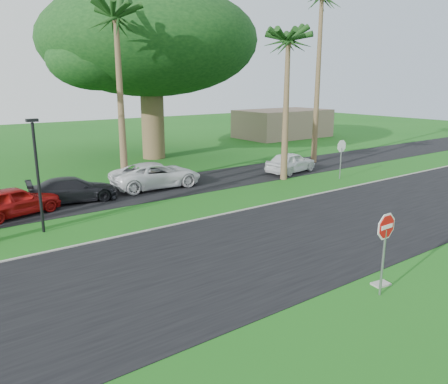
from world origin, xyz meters
TOP-DOWN VIEW (x-y plane):
  - ground at (0.00, 0.00)m, footprint 120.00×120.00m
  - road at (0.00, 2.00)m, footprint 120.00×8.00m
  - parking_strip at (0.00, 12.50)m, footprint 120.00×5.00m
  - curb at (0.00, 6.05)m, footprint 120.00×0.12m
  - stop_sign_near at (0.50, -3.00)m, footprint 1.05×0.07m
  - stop_sign_far at (12.00, 8.00)m, footprint 1.05×0.07m
  - palm_center at (0.00, 14.00)m, footprint 5.00×5.00m
  - palm_right_near at (9.00, 10.00)m, footprint 5.00×5.00m
  - palm_right_far at (15.00, 13.00)m, footprint 5.00×5.00m
  - canopy_tree at (6.00, 22.00)m, footprint 16.50×16.50m
  - streetlight_right at (-6.00, 8.50)m, footprint 0.45×0.25m
  - building_far at (24.00, 26.00)m, footprint 10.00×6.00m
  - car_red at (-6.47, 11.55)m, footprint 4.35×2.61m
  - car_dark at (-3.51, 12.42)m, footprint 4.61×2.42m
  - car_minivan at (1.42, 12.73)m, footprint 5.40×2.73m
  - car_pickup at (10.82, 11.26)m, footprint 4.32×2.31m
  - utility_slab at (1.08, -2.63)m, footprint 0.60×0.43m

SIDE VIEW (x-z plane):
  - ground at x=0.00m, z-range 0.00..0.00m
  - road at x=0.00m, z-range 0.00..0.02m
  - parking_strip at x=0.00m, z-range 0.00..0.02m
  - curb at x=0.00m, z-range 0.00..0.06m
  - utility_slab at x=1.08m, z-range 0.00..0.06m
  - car_dark at x=-3.51m, z-range 0.00..1.28m
  - car_red at x=-6.47m, z-range 0.00..1.39m
  - car_pickup at x=10.82m, z-range 0.00..1.40m
  - car_minivan at x=1.42m, z-range 0.00..1.46m
  - building_far at x=24.00m, z-range 0.00..3.00m
  - stop_sign_near at x=0.50m, z-range 0.46..3.09m
  - stop_sign_far at x=12.00m, z-range 0.46..3.09m
  - streetlight_right at x=-6.00m, z-range 0.33..4.97m
  - palm_right_near at x=9.00m, z-range 3.44..12.94m
  - canopy_tree at x=6.00m, z-range 2.39..15.51m
  - palm_center at x=0.00m, z-range 3.91..14.41m
  - palm_right_far at x=15.00m, z-range 5.08..18.08m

